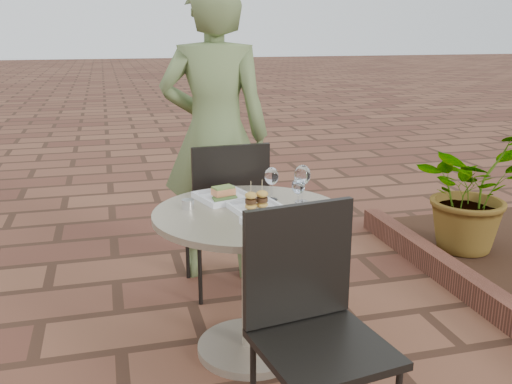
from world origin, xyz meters
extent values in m
cylinder|color=gray|center=(0.20, 0.26, 0.02)|extent=(0.52, 0.52, 0.04)
cylinder|color=gray|center=(0.20, 0.26, 0.35)|extent=(0.08, 0.08, 0.70)
cylinder|color=tan|center=(0.20, 0.26, 0.71)|extent=(0.90, 0.90, 0.03)
cube|color=black|center=(0.23, 1.02, 0.45)|extent=(0.46, 0.46, 0.03)
cube|color=black|center=(0.24, 0.82, 0.70)|extent=(0.44, 0.05, 0.46)
cylinder|color=black|center=(0.41, 1.21, 0.22)|extent=(0.02, 0.02, 0.44)
cylinder|color=black|center=(0.03, 1.20, 0.22)|extent=(0.02, 0.02, 0.44)
cylinder|color=black|center=(0.43, 0.83, 0.22)|extent=(0.02, 0.02, 0.44)
cylinder|color=black|center=(0.05, 0.82, 0.22)|extent=(0.02, 0.02, 0.44)
cube|color=black|center=(0.28, -0.51, 0.45)|extent=(0.50, 0.50, 0.03)
cube|color=black|center=(0.25, -0.31, 0.70)|extent=(0.44, 0.10, 0.46)
cylinder|color=black|center=(0.44, -0.29, 0.22)|extent=(0.02, 0.02, 0.44)
imported|color=#5D703D|center=(0.23, 1.22, 0.91)|extent=(0.76, 0.60, 1.83)
cube|color=silver|center=(0.13, 0.48, 0.74)|extent=(0.30, 0.30, 0.01)
cube|color=#DB804D|center=(0.13, 0.48, 0.77)|extent=(0.12, 0.10, 0.03)
cube|color=#5B7133|center=(0.13, 0.48, 0.79)|extent=(0.11, 0.09, 0.01)
cube|color=silver|center=(0.24, 0.26, 0.74)|extent=(0.26, 0.26, 0.01)
cube|color=silver|center=(0.26, 0.00, 0.74)|extent=(0.29, 0.29, 0.01)
ellipsoid|color=#ED6176|center=(0.22, -0.06, 0.75)|extent=(0.05, 0.04, 0.02)
cylinder|color=white|center=(0.44, 0.25, 0.73)|extent=(0.05, 0.05, 0.00)
cylinder|color=white|center=(0.44, 0.25, 0.77)|extent=(0.01, 0.01, 0.06)
ellipsoid|color=white|center=(0.44, 0.25, 0.84)|extent=(0.06, 0.06, 0.08)
cylinder|color=white|center=(0.44, 0.25, 0.83)|extent=(0.05, 0.05, 0.03)
cylinder|color=white|center=(0.35, 0.41, 0.73)|extent=(0.06, 0.06, 0.00)
cylinder|color=white|center=(0.35, 0.41, 0.77)|extent=(0.01, 0.01, 0.07)
ellipsoid|color=white|center=(0.35, 0.41, 0.85)|extent=(0.07, 0.07, 0.09)
cylinder|color=white|center=(0.48, 0.33, 0.73)|extent=(0.07, 0.07, 0.00)
cylinder|color=white|center=(0.48, 0.33, 0.78)|extent=(0.01, 0.01, 0.08)
ellipsoid|color=white|center=(0.48, 0.33, 0.87)|extent=(0.08, 0.08, 0.10)
cylinder|color=silver|center=(-0.07, 0.37, 0.75)|extent=(0.07, 0.07, 0.04)
cube|color=brown|center=(1.60, 0.30, 0.07)|extent=(0.12, 3.00, 0.15)
imported|color=#33662D|center=(1.96, 1.08, 0.48)|extent=(0.96, 0.90, 0.85)
camera|label=1|loc=(-0.41, -2.17, 1.54)|focal=40.00mm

